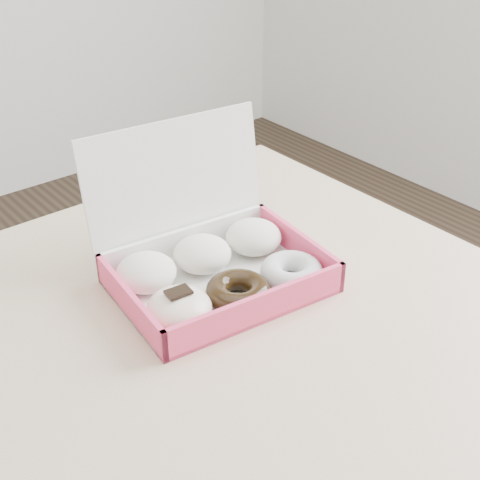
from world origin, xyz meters
TOP-DOWN VIEW (x-y plane):
  - table at (0.00, 0.00)m, footprint 1.20×0.80m
  - donut_box at (0.23, 0.08)m, footprint 0.30×0.27m

SIDE VIEW (x-z plane):
  - table at x=0.00m, z-range 0.30..1.05m
  - donut_box at x=0.23m, z-range 0.68..0.88m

